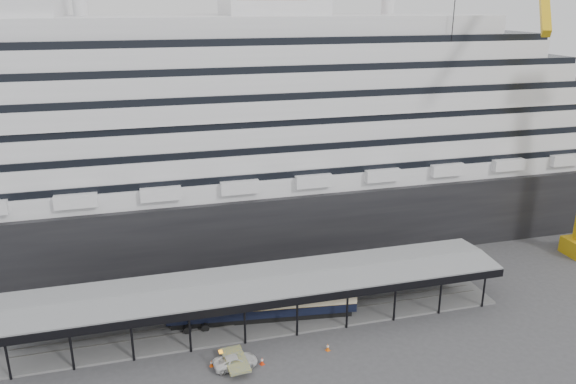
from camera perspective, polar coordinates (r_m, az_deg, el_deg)
name	(u,v)px	position (r m, az deg, el deg)	size (l,w,h in m)	color
ground	(274,344)	(62.20, -1.48, -15.15)	(200.00, 200.00, 0.00)	#3E3E41
cruise_ship	(221,118)	(84.67, -6.79, 7.51)	(130.00, 30.00, 43.90)	black
platform_canopy	(263,301)	(65.10, -2.57, -11.04)	(56.00, 9.18, 5.30)	slate
port_truck	(235,361)	(58.81, -5.36, -16.75)	(2.04, 4.43, 1.23)	silver
pullman_carriage	(262,300)	(64.98, -2.64, -10.89)	(21.69, 5.37, 21.12)	black
traffic_cone_left	(211,363)	(59.25, -7.79, -16.87)	(0.45, 0.45, 0.72)	#E94F0C
traffic_cone_mid	(262,361)	(59.04, -2.65, -16.76)	(0.56, 0.56, 0.84)	red
traffic_cone_right	(328,347)	(61.10, 4.07, -15.43)	(0.55, 0.55, 0.83)	#E85E0C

